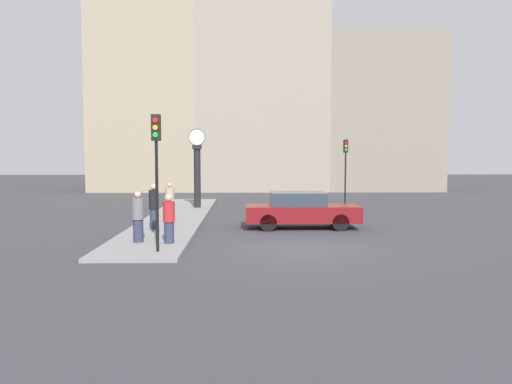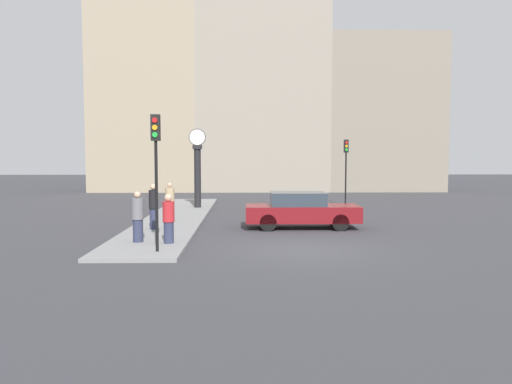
{
  "view_description": "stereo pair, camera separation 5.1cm",
  "coord_description": "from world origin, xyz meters",
  "px_view_note": "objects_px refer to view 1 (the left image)",
  "views": [
    {
      "loc": [
        -1.78,
        -15.54,
        2.95
      ],
      "look_at": [
        -1.33,
        5.19,
        1.42
      ],
      "focal_mm": 35.0,
      "sensor_mm": 36.0,
      "label": 1
    },
    {
      "loc": [
        -1.73,
        -15.54,
        2.95
      ],
      "look_at": [
        -1.33,
        5.19,
        1.42
      ],
      "focal_mm": 35.0,
      "sensor_mm": 36.0,
      "label": 2
    }
  ],
  "objects_px": {
    "pedestrian_tan_coat": "(170,202)",
    "pedestrian_red_top": "(169,219)",
    "street_clock": "(197,170)",
    "traffic_light_near": "(156,154)",
    "sedan_car": "(301,210)",
    "traffic_light_far": "(346,158)",
    "pedestrian_black_jacket": "(154,206)",
    "pedestrian_grey_jacket": "(138,217)"
  },
  "relations": [
    {
      "from": "pedestrian_red_top",
      "to": "traffic_light_far",
      "type": "bearing_deg",
      "value": 57.68
    },
    {
      "from": "sedan_car",
      "to": "traffic_light_near",
      "type": "relative_size",
      "value": 1.13
    },
    {
      "from": "pedestrian_grey_jacket",
      "to": "pedestrian_black_jacket",
      "type": "distance_m",
      "value": 2.83
    },
    {
      "from": "traffic_light_near",
      "to": "pedestrian_grey_jacket",
      "type": "height_order",
      "value": "traffic_light_near"
    },
    {
      "from": "sedan_car",
      "to": "pedestrian_grey_jacket",
      "type": "bearing_deg",
      "value": -147.1
    },
    {
      "from": "sedan_car",
      "to": "traffic_light_near",
      "type": "height_order",
      "value": "traffic_light_near"
    },
    {
      "from": "pedestrian_grey_jacket",
      "to": "pedestrian_tan_coat",
      "type": "bearing_deg",
      "value": 87.49
    },
    {
      "from": "pedestrian_red_top",
      "to": "pedestrian_tan_coat",
      "type": "height_order",
      "value": "pedestrian_tan_coat"
    },
    {
      "from": "pedestrian_tan_coat",
      "to": "traffic_light_far",
      "type": "bearing_deg",
      "value": 39.76
    },
    {
      "from": "pedestrian_red_top",
      "to": "pedestrian_grey_jacket",
      "type": "bearing_deg",
      "value": 166.63
    },
    {
      "from": "sedan_car",
      "to": "street_clock",
      "type": "distance_m",
      "value": 8.73
    },
    {
      "from": "sedan_car",
      "to": "pedestrian_grey_jacket",
      "type": "height_order",
      "value": "pedestrian_grey_jacket"
    },
    {
      "from": "traffic_light_far",
      "to": "pedestrian_tan_coat",
      "type": "distance_m",
      "value": 12.07
    },
    {
      "from": "traffic_light_near",
      "to": "pedestrian_tan_coat",
      "type": "bearing_deg",
      "value": 95.59
    },
    {
      "from": "sedan_car",
      "to": "traffic_light_far",
      "type": "xyz_separation_m",
      "value": [
        3.65,
        9.24,
        2.02
      ]
    },
    {
      "from": "traffic_light_near",
      "to": "pedestrian_red_top",
      "type": "distance_m",
      "value": 2.5
    },
    {
      "from": "pedestrian_red_top",
      "to": "pedestrian_grey_jacket",
      "type": "height_order",
      "value": "pedestrian_grey_jacket"
    },
    {
      "from": "street_clock",
      "to": "pedestrian_black_jacket",
      "type": "xyz_separation_m",
      "value": [
        -0.91,
        -8.02,
        -1.15
      ]
    },
    {
      "from": "traffic_light_near",
      "to": "sedan_car",
      "type": "bearing_deg",
      "value": 47.94
    },
    {
      "from": "traffic_light_near",
      "to": "pedestrian_black_jacket",
      "type": "distance_m",
      "value": 4.98
    },
    {
      "from": "sedan_car",
      "to": "pedestrian_black_jacket",
      "type": "xyz_separation_m",
      "value": [
        -5.77,
        -0.9,
        0.25
      ]
    },
    {
      "from": "pedestrian_red_top",
      "to": "pedestrian_tan_coat",
      "type": "bearing_deg",
      "value": 98.25
    },
    {
      "from": "sedan_car",
      "to": "street_clock",
      "type": "xyz_separation_m",
      "value": [
        -4.86,
        7.12,
        1.4
      ]
    },
    {
      "from": "sedan_car",
      "to": "street_clock",
      "type": "height_order",
      "value": "street_clock"
    },
    {
      "from": "traffic_light_near",
      "to": "pedestrian_black_jacket",
      "type": "bearing_deg",
      "value": 101.69
    },
    {
      "from": "traffic_light_near",
      "to": "pedestrian_tan_coat",
      "type": "relative_size",
      "value": 2.43
    },
    {
      "from": "sedan_car",
      "to": "pedestrian_grey_jacket",
      "type": "distance_m",
      "value": 6.86
    },
    {
      "from": "pedestrian_grey_jacket",
      "to": "pedestrian_black_jacket",
      "type": "xyz_separation_m",
      "value": [
        -0.01,
        2.83,
        0.06
      ]
    },
    {
      "from": "pedestrian_red_top",
      "to": "pedestrian_grey_jacket",
      "type": "distance_m",
      "value": 1.07
    },
    {
      "from": "traffic_light_far",
      "to": "street_clock",
      "type": "xyz_separation_m",
      "value": [
        -8.5,
        -2.12,
        -0.62
      ]
    },
    {
      "from": "pedestrian_tan_coat",
      "to": "pedestrian_black_jacket",
      "type": "bearing_deg",
      "value": -95.5
    },
    {
      "from": "traffic_light_near",
      "to": "pedestrian_black_jacket",
      "type": "relative_size",
      "value": 2.3
    },
    {
      "from": "street_clock",
      "to": "pedestrian_tan_coat",
      "type": "relative_size",
      "value": 2.57
    },
    {
      "from": "pedestrian_tan_coat",
      "to": "pedestrian_red_top",
      "type": "bearing_deg",
      "value": -81.75
    },
    {
      "from": "street_clock",
      "to": "pedestrian_red_top",
      "type": "xyz_separation_m",
      "value": [
        0.14,
        -11.1,
        -1.24
      ]
    },
    {
      "from": "pedestrian_grey_jacket",
      "to": "street_clock",
      "type": "bearing_deg",
      "value": 85.24
    },
    {
      "from": "traffic_light_near",
      "to": "traffic_light_far",
      "type": "distance_m",
      "value": 16.9
    },
    {
      "from": "sedan_car",
      "to": "pedestrian_tan_coat",
      "type": "distance_m",
      "value": 5.76
    },
    {
      "from": "traffic_light_near",
      "to": "pedestrian_tan_coat",
      "type": "xyz_separation_m",
      "value": [
        -0.68,
        6.98,
        -2.05
      ]
    },
    {
      "from": "traffic_light_near",
      "to": "street_clock",
      "type": "bearing_deg",
      "value": 90.06
    },
    {
      "from": "traffic_light_near",
      "to": "pedestrian_red_top",
      "type": "height_order",
      "value": "traffic_light_near"
    },
    {
      "from": "pedestrian_red_top",
      "to": "pedestrian_tan_coat",
      "type": "distance_m",
      "value": 5.64
    }
  ]
}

